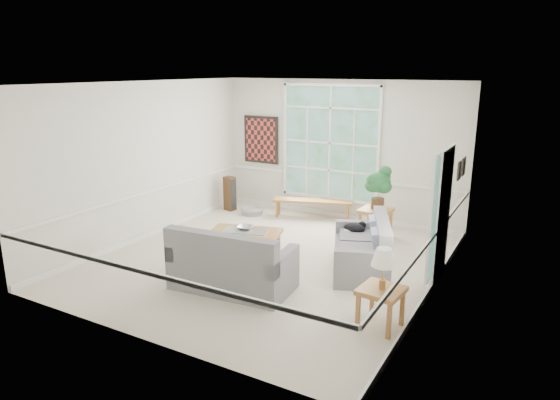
# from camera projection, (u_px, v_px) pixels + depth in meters

# --- Properties ---
(floor) EXTENTS (5.50, 6.00, 0.01)m
(floor) POSITION_uv_depth(u_px,v_px,m) (269.00, 261.00, 8.65)
(floor) COLOR beige
(floor) RESTS_ON ground
(ceiling) EXTENTS (5.50, 6.00, 0.02)m
(ceiling) POSITION_uv_depth(u_px,v_px,m) (268.00, 83.00, 7.88)
(ceiling) COLOR white
(ceiling) RESTS_ON ground
(wall_back) EXTENTS (5.50, 0.02, 3.00)m
(wall_back) POSITION_uv_depth(u_px,v_px,m) (339.00, 150.00, 10.79)
(wall_back) COLOR silver
(wall_back) RESTS_ON ground
(wall_front) EXTENTS (5.50, 0.02, 3.00)m
(wall_front) POSITION_uv_depth(u_px,v_px,m) (137.00, 224.00, 5.73)
(wall_front) COLOR silver
(wall_front) RESTS_ON ground
(wall_left) EXTENTS (0.02, 6.00, 3.00)m
(wall_left) POSITION_uv_depth(u_px,v_px,m) (145.00, 161.00, 9.56)
(wall_left) COLOR silver
(wall_left) RESTS_ON ground
(wall_right) EXTENTS (0.02, 6.00, 3.00)m
(wall_right) POSITION_uv_depth(u_px,v_px,m) (438.00, 196.00, 6.97)
(wall_right) COLOR silver
(wall_right) RESTS_ON ground
(window_back) EXTENTS (2.30, 0.08, 2.40)m
(window_back) POSITION_uv_depth(u_px,v_px,m) (330.00, 143.00, 10.81)
(window_back) COLOR white
(window_back) RESTS_ON wall_back
(entry_door) EXTENTS (0.08, 0.90, 2.10)m
(entry_door) POSITION_uv_depth(u_px,v_px,m) (442.00, 216.00, 7.61)
(entry_door) COLOR white
(entry_door) RESTS_ON floor
(door_sidelight) EXTENTS (0.08, 0.26, 1.90)m
(door_sidelight) POSITION_uv_depth(u_px,v_px,m) (433.00, 220.00, 7.05)
(door_sidelight) COLOR white
(door_sidelight) RESTS_ON wall_right
(wall_art) EXTENTS (0.90, 0.06, 1.10)m
(wall_art) POSITION_uv_depth(u_px,v_px,m) (261.00, 140.00, 11.64)
(wall_art) COLOR maroon
(wall_art) RESTS_ON wall_back
(wall_frame_near) EXTENTS (0.04, 0.26, 0.32)m
(wall_frame_near) POSITION_uv_depth(u_px,v_px,m) (459.00, 170.00, 8.45)
(wall_frame_near) COLOR black
(wall_frame_near) RESTS_ON wall_right
(wall_frame_far) EXTENTS (0.04, 0.26, 0.32)m
(wall_frame_far) POSITION_uv_depth(u_px,v_px,m) (463.00, 166.00, 8.79)
(wall_frame_far) COLOR black
(wall_frame_far) RESTS_ON wall_right
(loveseat_right) EXTENTS (1.41, 1.84, 0.89)m
(loveseat_right) POSITION_uv_depth(u_px,v_px,m) (361.00, 245.00, 8.12)
(loveseat_right) COLOR slate
(loveseat_right) RESTS_ON floor
(loveseat_front) EXTENTS (1.87, 1.09, 0.97)m
(loveseat_front) POSITION_uv_depth(u_px,v_px,m) (233.00, 257.00, 7.46)
(loveseat_front) COLOR slate
(loveseat_front) RESTS_ON floor
(coffee_table) EXTENTS (1.36, 0.99, 0.46)m
(coffee_table) POSITION_uv_depth(u_px,v_px,m) (246.00, 243.00, 8.82)
(coffee_table) COLOR #9F6833
(coffee_table) RESTS_ON floor
(pewter_bowl) EXTENTS (0.38, 0.38, 0.08)m
(pewter_bowl) POSITION_uv_depth(u_px,v_px,m) (245.00, 227.00, 8.83)
(pewter_bowl) COLOR gray
(pewter_bowl) RESTS_ON coffee_table
(window_bench) EXTENTS (1.76, 0.89, 0.41)m
(window_bench) POSITION_uv_depth(u_px,v_px,m) (313.00, 209.00, 11.04)
(window_bench) COLOR #9F6833
(window_bench) RESTS_ON floor
(end_table) EXTENTS (0.61, 0.61, 0.58)m
(end_table) POSITION_uv_depth(u_px,v_px,m) (375.00, 223.00, 9.75)
(end_table) COLOR #9F6833
(end_table) RESTS_ON floor
(houseplant) EXTENTS (0.64, 0.64, 0.86)m
(houseplant) POSITION_uv_depth(u_px,v_px,m) (378.00, 187.00, 9.59)
(houseplant) COLOR #1F572C
(houseplant) RESTS_ON end_table
(side_table) EXTENTS (0.58, 0.58, 0.54)m
(side_table) POSITION_uv_depth(u_px,v_px,m) (380.00, 308.00, 6.37)
(side_table) COLOR #9F6833
(side_table) RESTS_ON floor
(table_lamp) EXTENTS (0.35, 0.35, 0.54)m
(table_lamp) POSITION_uv_depth(u_px,v_px,m) (383.00, 269.00, 6.23)
(table_lamp) COLOR white
(table_lamp) RESTS_ON side_table
(pet_bed) EXTENTS (0.65, 0.65, 0.15)m
(pet_bed) POSITION_uv_depth(u_px,v_px,m) (252.00, 211.00, 11.35)
(pet_bed) COLOR gray
(pet_bed) RESTS_ON floor
(floor_speaker) EXTENTS (0.28, 0.24, 0.79)m
(floor_speaker) POSITION_uv_depth(u_px,v_px,m) (230.00, 194.00, 11.60)
(floor_speaker) COLOR #3D2613
(floor_speaker) RESTS_ON floor
(cat) EXTENTS (0.46, 0.40, 0.18)m
(cat) POSITION_uv_depth(u_px,v_px,m) (355.00, 228.00, 8.66)
(cat) COLOR black
(cat) RESTS_ON loveseat_right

